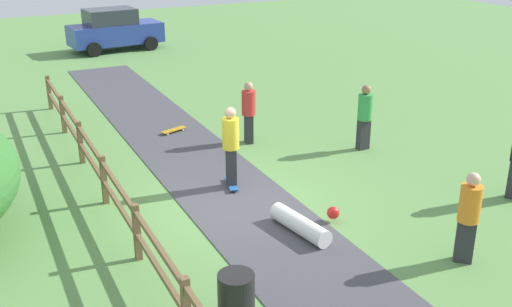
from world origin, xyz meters
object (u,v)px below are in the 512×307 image
at_px(bystander_red, 249,110).
at_px(skater_riding, 231,143).
at_px(trash_bin, 236,301).
at_px(skateboard_loose, 174,130).
at_px(parked_car_blue, 114,30).
at_px(bystander_green, 365,114).
at_px(skater_fallen, 303,224).
at_px(bystander_orange, 469,214).

bearing_deg(bystander_red, skater_riding, -123.15).
distance_m(trash_bin, skateboard_loose, 9.09).
height_order(bystander_red, parked_car_blue, parked_car_blue).
bearing_deg(skateboard_loose, bystander_red, -46.31).
bearing_deg(bystander_green, bystander_red, 144.64).
height_order(skater_riding, parked_car_blue, parked_car_blue).
distance_m(skateboard_loose, parked_car_blue, 12.42).
height_order(skater_fallen, skateboard_loose, skater_fallen).
height_order(skater_riding, bystander_red, skater_riding).
bearing_deg(bystander_orange, skater_riding, 117.16).
xyz_separation_m(skateboard_loose, bystander_red, (1.60, -1.68, 0.85)).
distance_m(skater_riding, bystander_orange, 5.36).
xyz_separation_m(skater_fallen, skateboard_loose, (-0.34, 6.77, -0.11)).
bearing_deg(bystander_orange, skateboard_loose, 105.08).
bearing_deg(bystander_red, skater_fallen, -103.85).
bearing_deg(skater_fallen, skateboard_loose, 92.90).
bearing_deg(parked_car_blue, skater_fallen, -93.06).
height_order(skater_riding, skateboard_loose, skater_riding).
height_order(trash_bin, skater_riding, skater_riding).
relative_size(bystander_orange, bystander_red, 1.01).
bearing_deg(bystander_green, parked_car_blue, 99.93).
bearing_deg(skateboard_loose, bystander_orange, -74.92).
relative_size(bystander_orange, parked_car_blue, 0.40).
bearing_deg(bystander_red, bystander_orange, -83.64).
relative_size(skater_fallen, bystander_red, 0.90).
bearing_deg(skater_riding, parked_car_blue, 85.15).
relative_size(skater_fallen, parked_car_blue, 0.35).
bearing_deg(skater_fallen, bystander_orange, -46.46).
height_order(trash_bin, skateboard_loose, trash_bin).
bearing_deg(bystander_orange, parked_car_blue, 92.82).
distance_m(trash_bin, bystander_orange, 4.47).
xyz_separation_m(skater_riding, skater_fallen, (0.38, -2.59, -0.88)).
height_order(skater_fallen, bystander_orange, bystander_orange).
distance_m(skater_riding, bystander_red, 3.00).
distance_m(trash_bin, parked_car_blue, 21.44).
bearing_deg(bystander_red, bystander_green, -35.36).
bearing_deg(parked_car_blue, bystander_green, -80.07).
distance_m(bystander_orange, parked_car_blue, 21.29).
bearing_deg(parked_car_blue, trash_bin, -99.09).
xyz_separation_m(bystander_green, bystander_red, (-2.53, 1.79, -0.03)).
relative_size(skateboard_loose, bystander_green, 0.46).
bearing_deg(trash_bin, skater_fallen, 41.26).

